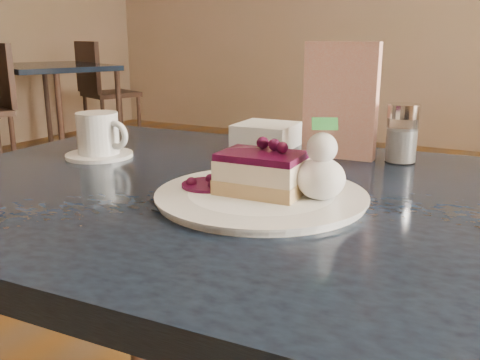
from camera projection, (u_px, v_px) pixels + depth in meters
The scene contains 10 objects.
main_table at pixel (273, 239), 0.92m from camera, with size 1.35×0.94×0.82m.
dessert_plate at pixel (261, 197), 0.84m from camera, with size 0.33×0.33×0.01m, color white.
cheesecake_slice at pixel (261, 173), 0.83m from camera, with size 0.14×0.10×0.07m.
whipped_cream at pixel (321, 178), 0.81m from camera, with size 0.07×0.07×0.07m.
berry_sauce at pixel (208, 185), 0.88m from camera, with size 0.09×0.09×0.01m, color #430E2A.
coffee_set at pixel (99, 137), 1.13m from camera, with size 0.15×0.14×0.10m.
menu_card at pixel (340, 101), 1.11m from camera, with size 0.15×0.03×0.24m, color white.
sugar_shaker at pixel (402, 133), 1.08m from camera, with size 0.07×0.07×0.12m.
napkin_stack at pixel (266, 135), 1.24m from camera, with size 0.13×0.13×0.05m, color white.
bg_table_far_left at pixel (57, 148), 4.87m from camera, with size 1.34×1.99×1.32m.
Camera 1 is at (0.58, -0.44, 1.07)m, focal length 40.00 mm.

